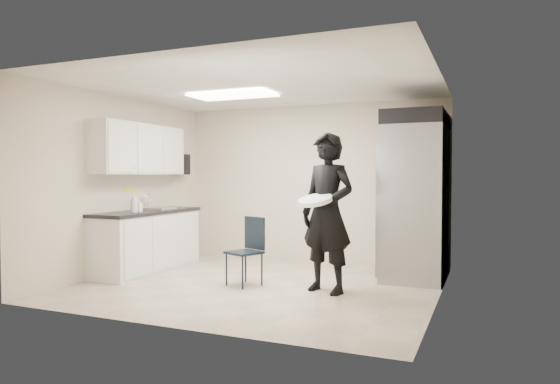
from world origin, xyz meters
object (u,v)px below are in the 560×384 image
at_px(folding_chair, 244,253).
at_px(man_tuxedo, 327,213).
at_px(commercial_fridge, 416,203).
at_px(lower_counter, 147,242).

height_order(folding_chair, man_tuxedo, man_tuxedo).
bearing_deg(commercial_fridge, man_tuxedo, -123.30).
height_order(lower_counter, man_tuxedo, man_tuxedo).
relative_size(lower_counter, commercial_fridge, 0.90).
xyz_separation_m(commercial_fridge, man_tuxedo, (-0.88, -1.34, -0.07)).
height_order(commercial_fridge, man_tuxedo, commercial_fridge).
bearing_deg(lower_counter, folding_chair, -10.43).
relative_size(folding_chair, man_tuxedo, 0.44).
height_order(commercial_fridge, folding_chair, commercial_fridge).
distance_m(commercial_fridge, man_tuxedo, 1.60).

